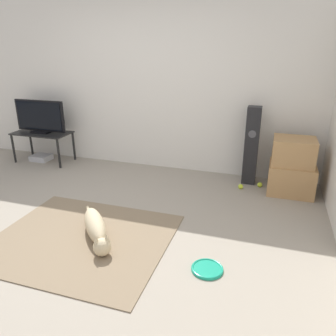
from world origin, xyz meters
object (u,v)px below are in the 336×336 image
at_px(cardboard_box_upper, 294,151).
at_px(tennis_ball_near_speaker, 260,185).
at_px(cardboard_box_lower, 291,178).
at_px(dog, 96,228).
at_px(floor_speaker, 251,146).
at_px(tv, 40,117).
at_px(tennis_ball_by_boxes, 241,187).
at_px(tv_stand, 42,136).
at_px(game_console, 41,158).
at_px(frisbee, 207,269).

xyz_separation_m(cardboard_box_upper, tennis_ball_near_speaker, (-0.37, 0.05, -0.53)).
bearing_deg(cardboard_box_lower, dog, -136.78).
distance_m(dog, floor_speaker, 2.38).
bearing_deg(tv, tennis_ball_by_boxes, -2.87).
relative_size(dog, floor_speaker, 0.76).
distance_m(tv_stand, game_console, 0.39).
bearing_deg(tennis_ball_near_speaker, game_console, 179.59).
relative_size(cardboard_box_upper, tv_stand, 0.56).
xyz_separation_m(cardboard_box_lower, tennis_ball_by_boxes, (-0.62, -0.09, -0.16)).
bearing_deg(frisbee, floor_speaker, 85.39).
distance_m(dog, frisbee, 1.17).
bearing_deg(tv_stand, tennis_ball_near_speaker, -0.23).
bearing_deg(tv, floor_speaker, 1.81).
distance_m(dog, tv, 2.77).
bearing_deg(floor_speaker, tv, -178.19).
height_order(cardboard_box_upper, tv, tv).
distance_m(dog, tv_stand, 2.72).
xyz_separation_m(dog, tennis_ball_by_boxes, (1.25, 1.67, -0.08)).
height_order(floor_speaker, tennis_ball_near_speaker, floor_speaker).
distance_m(cardboard_box_lower, tv_stand, 3.87).
distance_m(tv_stand, tv, 0.32).
height_order(tv, game_console, tv).
relative_size(cardboard_box_lower, floor_speaker, 0.53).
height_order(floor_speaker, tv_stand, floor_speaker).
xyz_separation_m(frisbee, tv_stand, (-3.15, 1.98, 0.41)).
height_order(frisbee, tv_stand, tv_stand).
bearing_deg(floor_speaker, frisbee, -94.61).
relative_size(cardboard_box_upper, floor_speaker, 0.48).
xyz_separation_m(tv_stand, game_console, (-0.09, 0.01, -0.38)).
xyz_separation_m(cardboard_box_upper, game_console, (-3.94, 0.08, -0.52)).
relative_size(cardboard_box_lower, game_console, 1.85).
bearing_deg(cardboard_box_lower, game_console, 178.82).
distance_m(cardboard_box_upper, floor_speaker, 0.56).
distance_m(tv_stand, tennis_ball_near_speaker, 3.50).
height_order(tv_stand, tennis_ball_by_boxes, tv_stand).
height_order(cardboard_box_lower, tv_stand, tv_stand).
bearing_deg(cardboard_box_upper, frisbee, -110.06).
bearing_deg(cardboard_box_lower, floor_speaker, 161.95).
distance_m(cardboard_box_lower, cardboard_box_upper, 0.36).
xyz_separation_m(cardboard_box_lower, tv, (-3.86, 0.07, 0.55)).
bearing_deg(tv_stand, game_console, 172.77).
bearing_deg(cardboard_box_upper, floor_speaker, 162.08).
bearing_deg(tennis_ball_near_speaker, floor_speaker, 143.37).
distance_m(frisbee, game_console, 3.80).
xyz_separation_m(frisbee, tv, (-3.15, 1.98, 0.73)).
height_order(tv_stand, game_console, tv_stand).
xyz_separation_m(tv_stand, tv, (-0.00, 0.00, 0.32)).
distance_m(tv_stand, tennis_ball_by_boxes, 3.26).
relative_size(dog, tennis_ball_by_boxes, 12.25).
bearing_deg(dog, game_console, 138.53).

